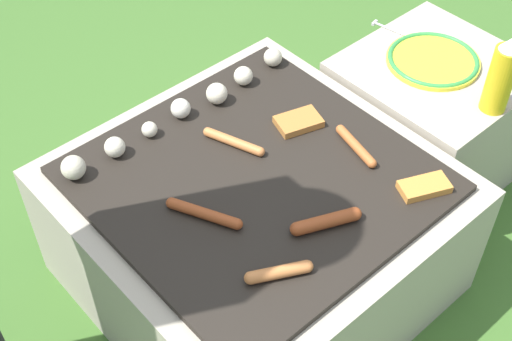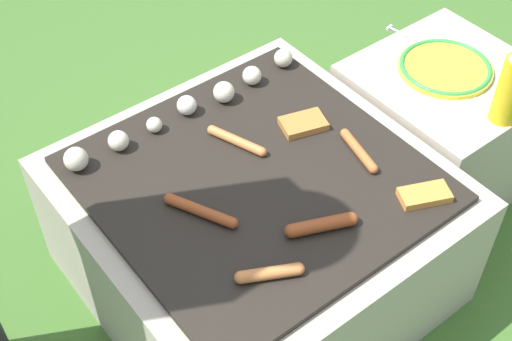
{
  "view_description": "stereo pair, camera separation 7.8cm",
  "coord_description": "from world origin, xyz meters",
  "px_view_note": "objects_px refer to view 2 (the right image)",
  "views": [
    {
      "loc": [
        -0.78,
        -0.88,
        1.63
      ],
      "look_at": [
        0.0,
        0.0,
        0.43
      ],
      "focal_mm": 50.0,
      "sensor_mm": 36.0,
      "label": 1
    },
    {
      "loc": [
        -0.72,
        -0.93,
        1.63
      ],
      "look_at": [
        0.0,
        0.0,
        0.43
      ],
      "focal_mm": 50.0,
      "sensor_mm": 36.0,
      "label": 2
    }
  ],
  "objects_px": {
    "sausage_front_center": "(237,141)",
    "plate_colorful": "(446,68)",
    "condiment_bottle": "(512,86)",
    "fork_utensil": "(414,39)"
  },
  "relations": [
    {
      "from": "sausage_front_center",
      "to": "condiment_bottle",
      "type": "bearing_deg",
      "value": -29.79
    },
    {
      "from": "fork_utensil",
      "to": "plate_colorful",
      "type": "bearing_deg",
      "value": -103.52
    },
    {
      "from": "condiment_bottle",
      "to": "plate_colorful",
      "type": "bearing_deg",
      "value": 80.24
    },
    {
      "from": "plate_colorful",
      "to": "condiment_bottle",
      "type": "xyz_separation_m",
      "value": [
        -0.04,
        -0.22,
        0.1
      ]
    },
    {
      "from": "sausage_front_center",
      "to": "plate_colorful",
      "type": "relative_size",
      "value": 0.63
    },
    {
      "from": "condiment_bottle",
      "to": "sausage_front_center",
      "type": "bearing_deg",
      "value": 150.21
    },
    {
      "from": "sausage_front_center",
      "to": "condiment_bottle",
      "type": "relative_size",
      "value": 0.74
    },
    {
      "from": "sausage_front_center",
      "to": "fork_utensil",
      "type": "bearing_deg",
      "value": 3.06
    },
    {
      "from": "sausage_front_center",
      "to": "plate_colorful",
      "type": "height_order",
      "value": "sausage_front_center"
    },
    {
      "from": "sausage_front_center",
      "to": "plate_colorful",
      "type": "distance_m",
      "value": 0.65
    }
  ]
}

